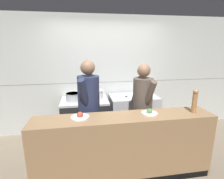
# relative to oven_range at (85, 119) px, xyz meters

# --- Properties ---
(ground_plane) EXTENTS (14.00, 14.00, 0.00)m
(ground_plane) POSITION_rel_oven_range_xyz_m (0.51, -1.07, -0.44)
(ground_plane) COLOR #7F705B
(wall_back_tiled) EXTENTS (8.00, 0.06, 2.60)m
(wall_back_tiled) POSITION_rel_oven_range_xyz_m (0.51, 0.40, 0.86)
(wall_back_tiled) COLOR silver
(wall_back_tiled) RESTS_ON ground_plane
(oven_range) EXTENTS (0.96, 0.71, 0.87)m
(oven_range) POSITION_rel_oven_range_xyz_m (0.00, 0.00, 0.00)
(oven_range) COLOR #232326
(oven_range) RESTS_ON ground_plane
(prep_counter) EXTENTS (1.02, 0.65, 0.90)m
(prep_counter) POSITION_rel_oven_range_xyz_m (1.05, -0.00, 0.01)
(prep_counter) COLOR #B7BABF
(prep_counter) RESTS_ON ground_plane
(pass_counter) EXTENTS (2.60, 0.45, 0.98)m
(pass_counter) POSITION_rel_oven_range_xyz_m (0.55, -1.25, 0.05)
(pass_counter) COLOR #93704C
(pass_counter) RESTS_ON ground_plane
(stock_pot) EXTENTS (0.30, 0.30, 0.15)m
(stock_pot) POSITION_rel_oven_range_xyz_m (-0.23, -0.03, 0.52)
(stock_pot) COLOR #B7BABF
(stock_pot) RESTS_ON oven_range
(sauce_pot) EXTENTS (0.27, 0.27, 0.18)m
(sauce_pot) POSITION_rel_oven_range_xyz_m (0.26, 0.05, 0.53)
(sauce_pot) COLOR beige
(sauce_pot) RESTS_ON oven_range
(mixing_bowl_steel) EXTENTS (0.20, 0.20, 0.08)m
(mixing_bowl_steel) POSITION_rel_oven_range_xyz_m (0.96, -0.04, 0.50)
(mixing_bowl_steel) COLOR #B7BABF
(mixing_bowl_steel) RESTS_ON prep_counter
(chefs_knife) EXTENTS (0.39, 0.15, 0.02)m
(chefs_knife) POSITION_rel_oven_range_xyz_m (1.01, -0.10, 0.47)
(chefs_knife) COLOR #B7BABF
(chefs_knife) RESTS_ON prep_counter
(plated_dish_main) EXTENTS (0.25, 0.25, 0.09)m
(plated_dish_main) POSITION_rel_oven_range_xyz_m (-0.07, -1.20, 0.57)
(plated_dish_main) COLOR white
(plated_dish_main) RESTS_ON pass_counter
(plated_dish_appetiser) EXTENTS (0.24, 0.24, 0.08)m
(plated_dish_appetiser) POSITION_rel_oven_range_xyz_m (0.93, -1.22, 0.57)
(plated_dish_appetiser) COLOR white
(plated_dish_appetiser) RESTS_ON pass_counter
(pepper_mill) EXTENTS (0.08, 0.08, 0.36)m
(pepper_mill) POSITION_rel_oven_range_xyz_m (1.59, -1.28, 0.73)
(pepper_mill) COLOR #AD7A47
(pepper_mill) RESTS_ON pass_counter
(chef_head_cook) EXTENTS (0.45, 0.74, 1.73)m
(chef_head_cook) POSITION_rel_oven_range_xyz_m (0.07, -0.72, 0.53)
(chef_head_cook) COLOR black
(chef_head_cook) RESTS_ON ground_plane
(chef_sous) EXTENTS (0.40, 0.73, 1.66)m
(chef_sous) POSITION_rel_oven_range_xyz_m (0.99, -0.73, 0.49)
(chef_sous) COLOR black
(chef_sous) RESTS_ON ground_plane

